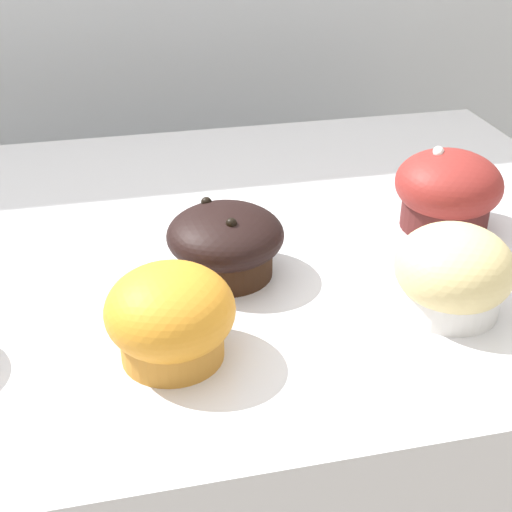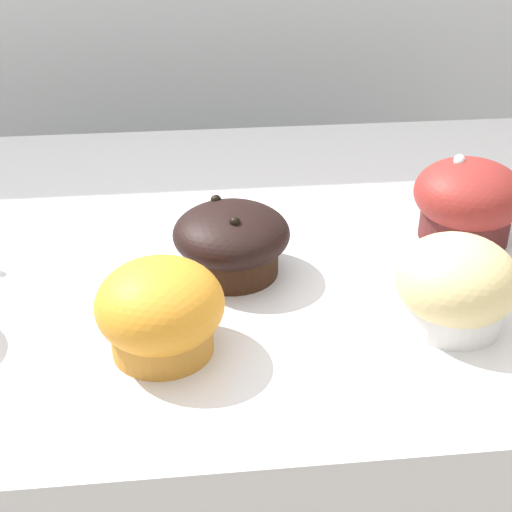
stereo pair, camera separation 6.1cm
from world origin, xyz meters
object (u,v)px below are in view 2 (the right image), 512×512
muffin_front_center (232,240)px  muffin_back_left (455,286)px  muffin_front_left (468,201)px  muffin_back_right (160,311)px

muffin_front_center → muffin_back_left: (0.18, -0.10, 0.00)m
muffin_back_left → muffin_front_left: bearing=66.1°
muffin_front_center → muffin_back_right: 0.13m
muffin_back_left → muffin_back_right: (-0.24, -0.01, 0.00)m
muffin_back_left → muffin_front_left: muffin_front_left is taller
muffin_front_center → muffin_front_left: size_ratio=0.99×
muffin_back_left → muffin_back_right: 0.24m
muffin_back_left → muffin_back_right: same height
muffin_back_left → muffin_front_left: size_ratio=0.92×
muffin_front_center → muffin_back_right: size_ratio=1.08×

